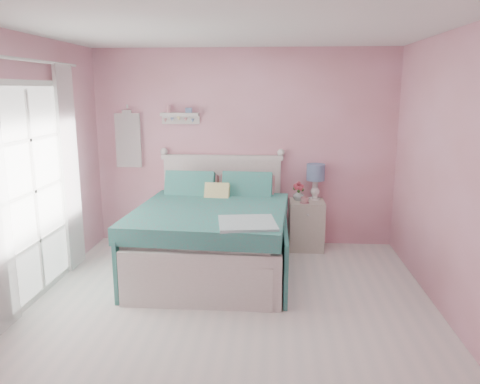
# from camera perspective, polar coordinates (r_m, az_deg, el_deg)

# --- Properties ---
(floor) EXTENTS (4.50, 4.50, 0.00)m
(floor) POSITION_cam_1_polar(r_m,az_deg,el_deg) (4.49, -1.48, -15.07)
(floor) COLOR silver
(floor) RESTS_ON ground
(room_shell) EXTENTS (4.50, 4.50, 4.50)m
(room_shell) POSITION_cam_1_polar(r_m,az_deg,el_deg) (4.01, -1.61, 5.44)
(room_shell) COLOR #C57D84
(room_shell) RESTS_ON floor
(bed) EXTENTS (1.75, 2.14, 1.21)m
(bed) POSITION_cam_1_polar(r_m,az_deg,el_deg) (5.47, -3.29, -5.31)
(bed) COLOR silver
(bed) RESTS_ON floor
(nightstand) EXTENTS (0.45, 0.44, 0.65)m
(nightstand) POSITION_cam_1_polar(r_m,az_deg,el_deg) (6.24, 8.09, -3.97)
(nightstand) COLOR beige
(nightstand) RESTS_ON floor
(table_lamp) EXTENTS (0.24, 0.24, 0.47)m
(table_lamp) POSITION_cam_1_polar(r_m,az_deg,el_deg) (6.19, 9.20, 2.07)
(table_lamp) COLOR white
(table_lamp) RESTS_ON nightstand
(vase) EXTENTS (0.18, 0.18, 0.15)m
(vase) POSITION_cam_1_polar(r_m,az_deg,el_deg) (6.14, 7.14, -0.37)
(vase) COLOR silver
(vase) RESTS_ON nightstand
(teacup) EXTENTS (0.10, 0.10, 0.08)m
(teacup) POSITION_cam_1_polar(r_m,az_deg,el_deg) (6.02, 7.88, -0.99)
(teacup) COLOR pink
(teacup) RESTS_ON nightstand
(roses) EXTENTS (0.14, 0.11, 0.12)m
(roses) POSITION_cam_1_polar(r_m,az_deg,el_deg) (6.11, 7.15, 0.67)
(roses) COLOR #BE4053
(roses) RESTS_ON vase
(wall_shelf) EXTENTS (0.50, 0.15, 0.25)m
(wall_shelf) POSITION_cam_1_polar(r_m,az_deg,el_deg) (6.29, -7.33, 9.24)
(wall_shelf) COLOR silver
(wall_shelf) RESTS_ON room_shell
(hanging_dress) EXTENTS (0.34, 0.03, 0.72)m
(hanging_dress) POSITION_cam_1_polar(r_m,az_deg,el_deg) (6.48, -13.47, 6.13)
(hanging_dress) COLOR white
(hanging_dress) RESTS_ON room_shell
(french_door) EXTENTS (0.04, 1.32, 2.16)m
(french_door) POSITION_cam_1_polar(r_m,az_deg,el_deg) (5.06, -23.86, -0.01)
(french_door) COLOR silver
(french_door) RESTS_ON floor
(curtain_far) EXTENTS (0.04, 0.40, 2.32)m
(curtain_far) POSITION_cam_1_polar(r_m,az_deg,el_deg) (5.68, -20.04, 2.63)
(curtain_far) COLOR white
(curtain_far) RESTS_ON floor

